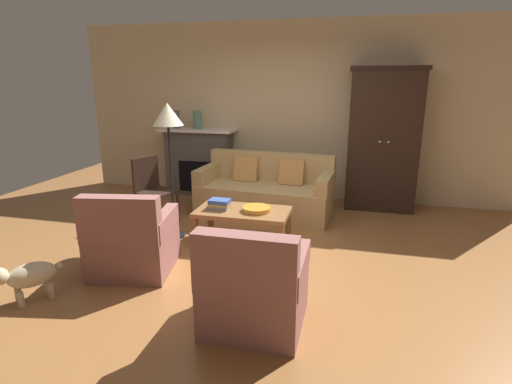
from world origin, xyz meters
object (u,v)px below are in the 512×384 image
Objects in this scene: mantel_vase_slate at (176,119)px; floor_lamp at (168,122)px; armoire at (383,140)px; dog at (28,276)px; fireplace at (199,161)px; armchair_near_left at (132,243)px; side_chair_wooden at (152,186)px; couch at (266,192)px; book_stack at (219,204)px; fruit_bowl at (256,209)px; mantel_vase_jade at (197,120)px; coffee_table at (243,214)px; armchair_near_right at (254,290)px.

mantel_vase_slate is 2.08m from floor_lamp.
armoire is 4.82m from dog.
mantel_vase_slate is (-0.38, -0.02, 0.70)m from fireplace.
mantel_vase_slate reaches higher than armchair_near_left.
armoire is 2.32× the size of side_chair_wooden.
book_stack is at bearing -104.11° from couch.
mantel_vase_jade is at bearing 127.54° from fruit_bowl.
armoire is at bearing -1.03° from mantel_vase_slate.
fruit_bowl is at bearing -82.55° from couch.
armchair_near_left reaches higher than coffee_table.
coffee_table is at bearing 48.06° from armchair_near_left.
fireplace reaches higher than dog.
book_stack is (1.03, -1.97, -0.09)m from fireplace.
fireplace is at bearing 117.53° from book_stack.
mantel_vase_slate is 1.01× the size of mantel_vase_jade.
book_stack is 1.79m from armchair_near_right.
coffee_table is at bearing 177.52° from fruit_bowl.
armchair_near_left is 0.54× the size of floor_lamp.
coffee_table is at bearing -55.66° from mantel_vase_jade.
dog is (-1.49, -2.90, -0.07)m from couch.
couch is 1.25m from book_stack.
side_chair_wooden is (-0.10, -1.47, -0.75)m from mantel_vase_jade.
armchair_near_right is 2.02m from dog.
mantel_vase_jade is (-1.31, 1.92, 0.90)m from coffee_table.
armoire reaches higher than coffee_table.
fireplace is 2.22m from book_stack.
armchair_near_right is (0.53, -2.77, -0.00)m from couch.
mantel_vase_slate is at bearing 131.39° from coffee_table.
dog is (-0.16, -3.67, -0.32)m from fireplace.
book_stack reaches higher than coffee_table.
book_stack is 1.13m from floor_lamp.
fruit_bowl is at bearing -52.46° from mantel_vase_jade.
floor_lamp is (-0.90, 0.00, 1.06)m from coffee_table.
side_chair_wooden is 0.55× the size of floor_lamp.
side_chair_wooden is at bearing 162.33° from coffee_table.
fireplace is 0.80m from mantel_vase_slate.
mantel_vase_slate is (-1.41, 1.95, 0.79)m from book_stack.
dog is at bearing -86.62° from mantel_vase_slate.
side_chair_wooden is (-1.43, -0.72, 0.19)m from couch.
coffee_table is at bearing -90.77° from couch.
coffee_table is 0.19m from fruit_bowl.
armchair_near_left is at bearing -81.73° from mantel_vase_jade.
mantel_vase_jade is at bearing 117.74° from book_stack.
coffee_table is 3.72× the size of mantel_vase_slate.
mantel_vase_slate is 0.34× the size of armchair_near_right.
side_chair_wooden reaches higher than armchair_near_left.
coffee_table is 2.71m from mantel_vase_slate.
armchair_near_right is 2.84m from side_chair_wooden.
armchair_near_left reaches higher than dog.
book_stack is at bearing -135.53° from armoire.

